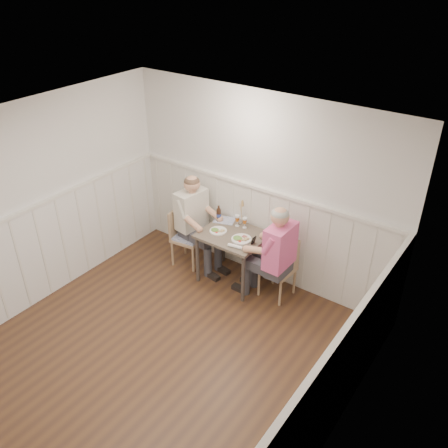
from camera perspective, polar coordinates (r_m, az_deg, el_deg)
name	(u,v)px	position (r m, az deg, el deg)	size (l,w,h in m)	color
ground_plane	(151,366)	(5.59, -8.82, -16.49)	(4.50, 4.50, 0.00)	#442B1E
room_shell	(138,253)	(4.61, -10.30, -3.49)	(4.04, 4.54, 2.60)	silver
wainscot	(187,286)	(5.49, -4.44, -7.44)	(4.00, 4.49, 1.34)	beige
dining_table	(233,241)	(6.35, 1.05, -2.02)	(0.85, 0.70, 0.75)	#4D4239
chair_right	(281,268)	(6.20, 6.88, -5.27)	(0.42, 0.42, 0.83)	#9D8C6B
chair_left	(185,234)	(6.84, -4.70, -1.24)	(0.46, 0.46, 0.86)	#9D8C6B
man_in_pink	(276,263)	(6.04, 6.25, -4.71)	(0.66, 0.46, 1.42)	#3F3F47
diner_cream	(194,227)	(6.76, -3.62, -0.39)	(0.70, 0.49, 1.41)	#3F3F47
plate_man	(241,238)	(6.16, 2.02, -1.74)	(0.27, 0.27, 0.07)	white
plate_diner	(217,230)	(6.34, -0.83, -0.74)	(0.23, 0.23, 0.06)	white
beer_glass_a	(245,221)	(6.38, 2.51, 0.35)	(0.06, 0.06, 0.16)	silver
beer_glass_b	(237,219)	(6.41, 1.61, 0.63)	(0.07, 0.07, 0.17)	silver
beer_bottle	(219,214)	(6.54, -0.64, 1.19)	(0.07, 0.07, 0.24)	black
rolled_napkin	(235,246)	(6.00, 1.36, -2.70)	(0.20, 0.07, 0.04)	white
grass_vase	(241,212)	(6.45, 2.00, 1.44)	(0.04, 0.04, 0.39)	silver
gingham_mat	(225,220)	(6.60, 0.07, 0.48)	(0.34, 0.30, 0.01)	#5161A3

